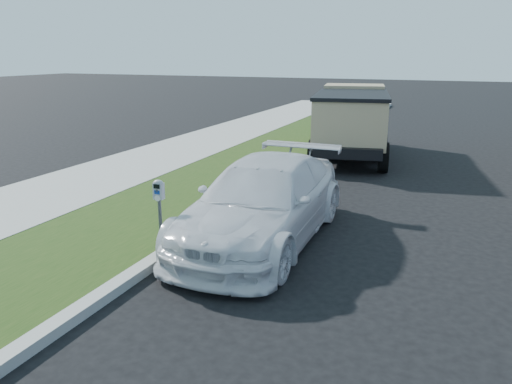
% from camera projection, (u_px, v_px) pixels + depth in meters
% --- Properties ---
extents(ground, '(120.00, 120.00, 0.00)m').
position_uv_depth(ground, '(316.00, 280.00, 7.64)').
color(ground, black).
rests_on(ground, ground).
extents(streetside, '(6.12, 50.00, 0.15)m').
position_uv_depth(streetside, '(105.00, 202.00, 11.43)').
color(streetside, gray).
rests_on(streetside, ground).
extents(parking_meter, '(0.18, 0.13, 1.26)m').
position_uv_depth(parking_meter, '(159.00, 200.00, 8.18)').
color(parking_meter, '#3F4247').
rests_on(parking_meter, ground).
extents(white_wagon, '(2.12, 5.11, 1.48)m').
position_uv_depth(white_wagon, '(263.00, 202.00, 9.10)').
color(white_wagon, silver).
rests_on(white_wagon, ground).
extents(dump_truck, '(3.12, 6.01, 2.24)m').
position_uv_depth(dump_truck, '(352.00, 118.00, 16.56)').
color(dump_truck, black).
rests_on(dump_truck, ground).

